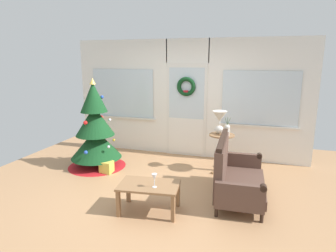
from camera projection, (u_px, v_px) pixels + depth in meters
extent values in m
plane|color=#AD7F56|center=(155.00, 193.00, 4.79)|extent=(6.76, 6.76, 0.00)
cube|color=white|center=(124.00, 96.00, 6.90)|extent=(2.15, 0.08, 2.55)
cube|color=white|center=(260.00, 102.00, 6.00)|extent=(2.15, 0.08, 2.55)
cube|color=white|center=(188.00, 51.00, 6.22)|extent=(0.94, 0.08, 0.50)
cube|color=silver|center=(186.00, 110.00, 6.47)|extent=(0.90, 0.05, 2.05)
cube|color=white|center=(186.00, 136.00, 6.57)|extent=(0.78, 0.02, 0.80)
cube|color=silver|center=(186.00, 93.00, 6.36)|extent=(0.78, 0.01, 1.10)
cube|color=silver|center=(123.00, 93.00, 6.83)|extent=(1.50, 0.01, 1.10)
cube|color=silver|center=(260.00, 98.00, 5.93)|extent=(1.50, 0.01, 1.10)
cube|color=silver|center=(123.00, 117.00, 6.94)|extent=(1.59, 0.06, 0.03)
cube|color=silver|center=(258.00, 126.00, 6.04)|extent=(1.59, 0.06, 0.03)
torus|color=#123B1B|center=(186.00, 87.00, 6.29)|extent=(0.41, 0.09, 0.41)
cube|color=red|center=(186.00, 93.00, 6.31)|extent=(0.10, 0.02, 0.10)
cylinder|color=#4C331E|center=(97.00, 160.00, 5.96)|extent=(0.10, 0.10, 0.26)
cone|color=red|center=(97.00, 164.00, 5.97)|extent=(1.15, 1.15, 0.10)
cone|color=#14421E|center=(96.00, 143.00, 5.88)|extent=(1.00, 1.00, 0.58)
cone|color=#14421E|center=(95.00, 121.00, 5.78)|extent=(0.76, 0.76, 0.58)
cone|color=#14421E|center=(93.00, 97.00, 5.67)|extent=(0.52, 0.52, 0.58)
cone|color=#E0BC4C|center=(92.00, 81.00, 5.60)|extent=(0.12, 0.12, 0.12)
sphere|color=red|center=(85.00, 123.00, 5.53)|extent=(0.08, 0.08, 0.08)
sphere|color=gold|center=(114.00, 140.00, 6.10)|extent=(0.05, 0.05, 0.05)
sphere|color=silver|center=(109.00, 147.00, 5.59)|extent=(0.06, 0.06, 0.06)
sphere|color=#264CB2|center=(86.00, 152.00, 5.48)|extent=(0.07, 0.07, 0.07)
sphere|color=red|center=(101.00, 117.00, 6.06)|extent=(0.08, 0.08, 0.08)
sphere|color=gold|center=(100.00, 100.00, 5.88)|extent=(0.05, 0.05, 0.05)
sphere|color=silver|center=(110.00, 120.00, 5.86)|extent=(0.06, 0.06, 0.06)
sphere|color=#264CB2|center=(102.00, 97.00, 5.73)|extent=(0.07, 0.07, 0.07)
cylinder|color=black|center=(262.00, 218.00, 3.91)|extent=(0.05, 0.05, 0.14)
cylinder|color=black|center=(258.00, 180.00, 5.13)|extent=(0.05, 0.05, 0.14)
cylinder|color=black|center=(216.00, 212.00, 4.06)|extent=(0.05, 0.05, 0.14)
cylinder|color=black|center=(223.00, 176.00, 5.28)|extent=(0.05, 0.05, 0.14)
cube|color=brown|center=(240.00, 185.00, 4.56)|extent=(0.78, 1.28, 0.14)
cube|color=brown|center=(222.00, 161.00, 4.55)|extent=(0.18, 1.25, 0.62)
cube|color=black|center=(223.00, 139.00, 4.48)|extent=(0.14, 1.22, 0.06)
cube|color=brown|center=(240.00, 197.00, 3.91)|extent=(0.67, 0.12, 0.38)
cylinder|color=black|center=(263.00, 188.00, 3.80)|extent=(0.09, 0.09, 0.09)
cube|color=brown|center=(241.00, 164.00, 5.16)|extent=(0.67, 0.12, 0.38)
cylinder|color=black|center=(259.00, 156.00, 5.05)|extent=(0.09, 0.09, 0.09)
cylinder|color=#8E6642|center=(222.00, 135.00, 5.57)|extent=(0.48, 0.48, 0.02)
cylinder|color=#8E6642|center=(221.00, 153.00, 5.66)|extent=(0.07, 0.07, 0.71)
cube|color=#8E6642|center=(229.00, 171.00, 5.68)|extent=(0.20, 0.05, 0.04)
cube|color=#8E6642|center=(217.00, 167.00, 5.88)|extent=(0.14, 0.20, 0.04)
cube|color=#8E6642|center=(215.00, 172.00, 5.63)|extent=(0.14, 0.20, 0.04)
sphere|color=silver|center=(219.00, 130.00, 5.61)|extent=(0.16, 0.16, 0.16)
cylinder|color=silver|center=(219.00, 123.00, 5.58)|extent=(0.02, 0.02, 0.06)
cone|color=silver|center=(220.00, 116.00, 5.55)|extent=(0.28, 0.28, 0.20)
cylinder|color=beige|center=(227.00, 131.00, 5.47)|extent=(0.09, 0.09, 0.16)
sphere|color=beige|center=(227.00, 127.00, 5.45)|extent=(0.10, 0.10, 0.10)
cylinder|color=#4C7042|center=(226.00, 122.00, 5.44)|extent=(0.07, 0.01, 0.17)
cylinder|color=#4C7042|center=(228.00, 122.00, 5.43)|extent=(0.01, 0.01, 0.18)
cylinder|color=#4C7042|center=(229.00, 122.00, 5.42)|extent=(0.07, 0.01, 0.17)
cube|color=#8E6642|center=(149.00, 185.00, 4.13)|extent=(0.90, 0.62, 0.03)
cube|color=#8E6642|center=(118.00, 204.00, 4.03)|extent=(0.05, 0.05, 0.38)
cube|color=#8E6642|center=(173.00, 209.00, 3.90)|extent=(0.05, 0.05, 0.38)
cube|color=#8E6642|center=(128.00, 190.00, 4.45)|extent=(0.05, 0.05, 0.38)
cube|color=#8E6642|center=(178.00, 194.00, 4.32)|extent=(0.05, 0.05, 0.38)
cylinder|color=silver|center=(155.00, 187.00, 4.03)|extent=(0.06, 0.06, 0.01)
cylinder|color=silver|center=(154.00, 183.00, 4.02)|extent=(0.01, 0.01, 0.10)
cone|color=silver|center=(154.00, 177.00, 4.00)|extent=(0.08, 0.08, 0.09)
cube|color=#D8C64C|center=(107.00, 167.00, 5.61)|extent=(0.23, 0.20, 0.23)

